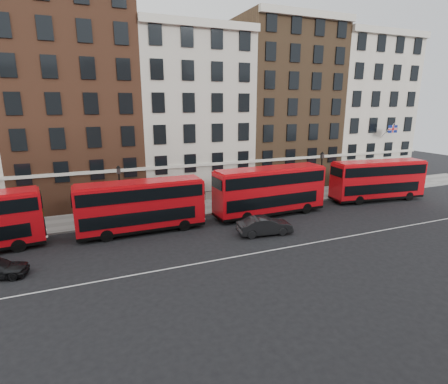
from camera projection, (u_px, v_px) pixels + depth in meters
name	position (u px, v px, depth m)	size (l,w,h in m)	color
ground	(258.00, 241.00, 28.13)	(120.00, 120.00, 0.00)	black
pavement	(212.00, 206.00, 37.51)	(80.00, 5.00, 0.15)	gray
kerb	(221.00, 212.00, 35.27)	(80.00, 0.30, 0.16)	gray
road_centre_line	(271.00, 250.00, 26.34)	(70.00, 0.12, 0.01)	white
building_terrace	(187.00, 108.00, 41.49)	(64.00, 11.95, 22.00)	#BDB4A4
bus_b	(141.00, 205.00, 29.56)	(10.65, 2.64, 4.47)	red
bus_c	(269.00, 190.00, 34.16)	(11.41, 3.15, 4.75)	red
bus_d	(377.00, 179.00, 39.37)	(11.08, 3.90, 4.56)	red
car_front	(265.00, 226.00, 29.40)	(1.62, 4.65, 1.53)	#222325
lamp_post_left	(120.00, 192.00, 31.34)	(0.44, 0.44, 5.33)	black
lamp_post_right	(321.00, 172.00, 40.10)	(0.44, 0.44, 5.33)	black
traffic_light	(388.00, 172.00, 43.59)	(0.25, 0.45, 3.27)	black
iron_railings	(205.00, 196.00, 39.34)	(6.60, 0.06, 1.00)	black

